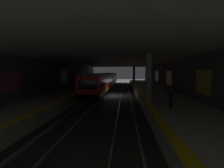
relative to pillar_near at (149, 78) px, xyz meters
The scene contains 21 objects.
ground_plane 11.53m from the pillar_near, 23.21° to the left, with size 120.00×120.00×0.00m, color #2D302D.
track_left 10.87m from the pillar_near, 11.97° to the left, with size 60.00×1.53×0.16m.
track_right 12.50m from the pillar_near, 32.85° to the left, with size 60.00×1.53×0.16m.
platform_left 10.75m from the pillar_near, 12.23° to the right, with size 60.00×5.30×1.06m.
platform_right 15.15m from the pillar_near, 47.05° to the left, with size 60.00×5.30×1.06m.
wall_left 11.42m from the pillar_near, 26.55° to the right, with size 60.00×0.56×5.60m.
wall_right 17.15m from the pillar_near, 53.62° to the left, with size 60.00×0.56×5.60m.
ceiling_slab 11.31m from the pillar_near, 23.21° to the left, with size 60.00×19.40×0.40m.
pillar_near is the anchor object (origin of this frame).
pillar_far 23.69m from the pillar_near, ahead, with size 0.56×0.56×4.55m.
metro_train 22.47m from the pillar_near, 16.98° to the left, with size 37.92×2.83×3.49m.
bench_left_near 8.62m from the pillar_near, 29.71° to the right, with size 1.70×0.47×0.86m.
bench_left_mid 10.50m from the pillar_near, 23.84° to the right, with size 1.70×0.47×0.86m.
bench_right_near 15.72m from the pillar_near, 55.54° to the left, with size 1.70×0.47×0.86m.
bench_right_mid 22.56m from the pillar_near, 34.94° to the left, with size 1.70×0.47×0.86m.
bench_right_far 25.44m from the pillar_near, 30.50° to the left, with size 1.70×0.47×0.86m.
person_waiting_near 12.66m from the pillar_near, 72.72° to the left, with size 0.60×0.24×1.75m.
person_walking_mid 9.36m from the pillar_near, 13.12° to the right, with size 0.60×0.22×1.60m.
person_standing_far 3.24m from the pillar_near, 151.71° to the right, with size 0.60×0.22×1.53m.
suitcase_rolling 11.73m from the pillar_near, ahead, with size 0.34×0.24×0.94m.
trash_bin 12.96m from the pillar_near, 71.27° to the left, with size 0.44×0.44×0.85m.
Camera 1 is at (-24.93, -2.09, 3.86)m, focal length 24.61 mm.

